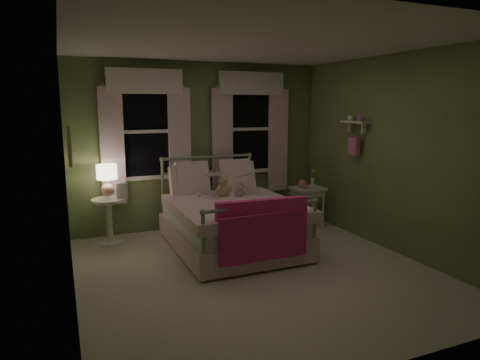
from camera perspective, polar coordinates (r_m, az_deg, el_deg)
name	(u,v)px	position (r m, az deg, el deg)	size (l,w,h in m)	color
room_shell	(256,162)	(4.87, 2.14, 2.39)	(4.20, 4.20, 4.20)	white
bed	(230,220)	(5.88, -1.32, -5.36)	(1.58, 2.04, 1.18)	white
pink_throw	(263,223)	(4.92, 3.09, -5.75)	(1.10, 0.18, 0.71)	#FA318D
child_left	(201,179)	(6.07, -5.27, 0.17)	(0.25, 0.16, 0.68)	#F7D1DD
child_right	(237,176)	(6.26, -0.38, 0.48)	(0.33, 0.26, 0.68)	#F7D1DD
book_left	(206,178)	(5.82, -4.53, 0.27)	(0.20, 0.27, 0.03)	beige
book_right	(244,178)	(6.03, 0.53, 0.23)	(0.20, 0.27, 0.02)	beige
teddy_bear	(223,188)	(6.03, -2.26, -1.01)	(0.23, 0.19, 0.31)	tan
nightstand_left	(109,215)	(6.30, -17.06, -4.45)	(0.46, 0.46, 0.65)	white
table_lamp	(107,177)	(6.19, -17.31, 0.36)	(0.28, 0.28, 0.45)	#E69F88
book_nightstand	(116,199)	(6.18, -16.17, -2.41)	(0.16, 0.22, 0.02)	beige
nightstand_right	(308,193)	(6.89, 8.99, -1.78)	(0.50, 0.40, 0.64)	white
pink_toy	(303,184)	(6.80, 8.34, -0.56)	(0.14, 0.18, 0.14)	pink
bud_vase	(313,178)	(6.95, 9.67, 0.31)	(0.06, 0.06, 0.28)	white
window_left	(146,127)	(6.52, -12.41, 6.95)	(1.34, 0.13, 1.96)	black
window_right	(251,125)	(7.03, 1.45, 7.38)	(1.34, 0.13, 1.96)	black
wall_shelf	(354,134)	(6.43, 15.01, 5.92)	(0.15, 0.50, 0.60)	white
framed_picture	(70,146)	(4.99, -21.77, 4.19)	(0.03, 0.32, 0.42)	beige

